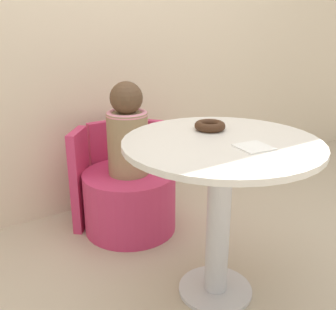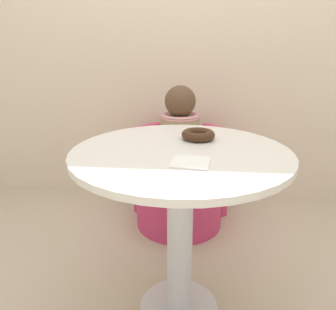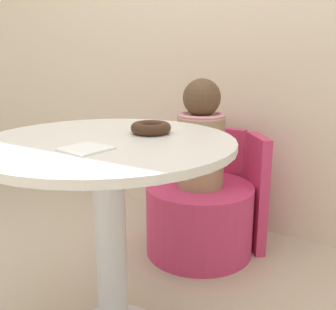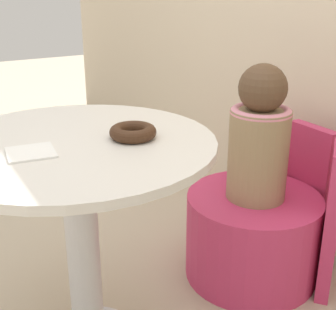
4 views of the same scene
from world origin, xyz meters
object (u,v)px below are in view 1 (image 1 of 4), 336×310
tub_chair (130,201)px  child_figure (127,132)px  donut (210,126)px  round_table (220,179)px

tub_chair → child_figure: (0.00, 0.00, 0.42)m
tub_chair → donut: donut is taller
child_figure → donut: 0.61m
tub_chair → child_figure: 0.42m
tub_chair → round_table: bearing=-86.4°
tub_chair → donut: size_ratio=3.93×
round_table → child_figure: (-0.05, 0.73, 0.04)m
round_table → donut: (0.06, 0.15, 0.19)m
round_table → donut: bearing=68.1°
child_figure → tub_chair: bearing=-90.0°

